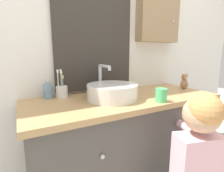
% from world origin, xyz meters
% --- Properties ---
extents(wall_back, '(3.20, 0.18, 2.50)m').
position_xyz_m(wall_back, '(0.02, 0.62, 1.27)').
color(wall_back, silver).
rests_on(wall_back, ground_plane).
extents(vanity_counter, '(1.36, 0.55, 0.79)m').
position_xyz_m(vanity_counter, '(0.00, 0.33, 0.40)').
color(vanity_counter, '#4C4742').
rests_on(vanity_counter, ground_plane).
extents(sink_basin, '(0.34, 0.39, 0.23)m').
position_xyz_m(sink_basin, '(-0.11, 0.32, 0.85)').
color(sink_basin, silver).
rests_on(sink_basin, vanity_counter).
extents(toothbrush_holder, '(0.08, 0.08, 0.20)m').
position_xyz_m(toothbrush_holder, '(-0.40, 0.52, 0.84)').
color(toothbrush_holder, silver).
rests_on(toothbrush_holder, vanity_counter).
extents(soap_dispenser, '(0.05, 0.05, 0.14)m').
position_xyz_m(soap_dispenser, '(-0.49, 0.54, 0.85)').
color(soap_dispenser, '#6B93B2').
rests_on(soap_dispenser, vanity_counter).
extents(child_figure, '(0.32, 0.42, 0.92)m').
position_xyz_m(child_figure, '(0.11, -0.19, 0.55)').
color(child_figure, slate).
rests_on(child_figure, ground_plane).
extents(teddy_bear, '(0.07, 0.06, 0.13)m').
position_xyz_m(teddy_bear, '(0.61, 0.33, 0.86)').
color(teddy_bear, '#9E7047').
rests_on(teddy_bear, vanity_counter).
extents(drinking_cup, '(0.07, 0.07, 0.09)m').
position_xyz_m(drinking_cup, '(0.13, 0.11, 0.84)').
color(drinking_cup, '#4CC670').
rests_on(drinking_cup, vanity_counter).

